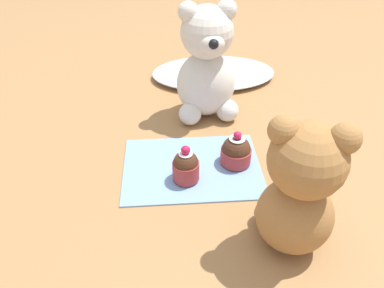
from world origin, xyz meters
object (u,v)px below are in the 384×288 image
teddy_bear_cream (207,66)px  cupcake_near_tan_bear (186,166)px  teddy_bear_tan (300,190)px  cupcake_near_cream_bear (236,151)px

teddy_bear_cream → cupcake_near_tan_bear: 0.24m
teddy_bear_cream → cupcake_near_tan_bear: size_ratio=3.51×
cupcake_near_tan_bear → teddy_bear_cream: bearing=75.5°
teddy_bear_tan → cupcake_near_cream_bear: 0.21m
teddy_bear_cream → cupcake_near_cream_bear: teddy_bear_cream is taller
teddy_bear_cream → cupcake_near_cream_bear: size_ratio=3.68×
teddy_bear_cream → cupcake_near_tan_bear: bearing=-110.0°
cupcake_near_cream_bear → cupcake_near_tan_bear: size_ratio=0.95×
cupcake_near_cream_bear → cupcake_near_tan_bear: 0.10m
teddy_bear_cream → cupcake_near_tan_bear: teddy_bear_cream is taller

